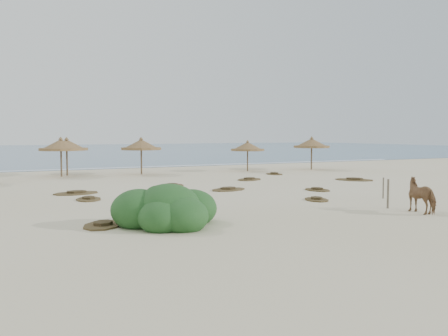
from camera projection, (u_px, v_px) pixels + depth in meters
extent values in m
plane|color=beige|center=(226.00, 205.00, 22.30)|extent=(160.00, 160.00, 0.00)
cube|color=#2A5580|center=(35.00, 151.00, 89.07)|extent=(200.00, 100.00, 0.01)
cube|color=white|center=(97.00, 169.00, 45.44)|extent=(70.00, 0.60, 0.01)
cylinder|color=brown|center=(67.00, 161.00, 37.90)|extent=(0.13, 0.13, 2.21)
cylinder|color=brown|center=(67.00, 149.00, 37.83)|extent=(3.44, 3.44, 0.19)
cone|color=brown|center=(67.00, 145.00, 37.81)|extent=(3.32, 3.32, 0.79)
cone|color=brown|center=(67.00, 138.00, 37.78)|extent=(0.38, 0.38, 0.23)
cylinder|color=brown|center=(61.00, 162.00, 36.97)|extent=(0.13, 0.13, 2.23)
cylinder|color=brown|center=(61.00, 149.00, 36.91)|extent=(3.94, 3.94, 0.19)
cone|color=brown|center=(61.00, 145.00, 36.88)|extent=(3.80, 3.80, 0.80)
cone|color=brown|center=(61.00, 138.00, 36.85)|extent=(0.38, 0.38, 0.23)
cylinder|color=brown|center=(141.00, 160.00, 39.08)|extent=(0.13, 0.13, 2.21)
cylinder|color=brown|center=(141.00, 149.00, 39.01)|extent=(3.65, 3.65, 0.19)
cone|color=brown|center=(141.00, 144.00, 38.99)|extent=(3.53, 3.53, 0.79)
cone|color=brown|center=(141.00, 138.00, 38.96)|extent=(0.38, 0.38, 0.23)
cylinder|color=brown|center=(248.00, 160.00, 42.32)|extent=(0.11, 0.11, 1.99)
cylinder|color=brown|center=(248.00, 150.00, 42.27)|extent=(3.68, 3.68, 0.17)
cone|color=brown|center=(248.00, 146.00, 42.24)|extent=(3.56, 3.56, 0.71)
cone|color=brown|center=(248.00, 141.00, 42.21)|extent=(0.34, 0.34, 0.21)
cylinder|color=brown|center=(311.00, 157.00, 44.35)|extent=(0.13, 0.13, 2.22)
cylinder|color=brown|center=(312.00, 147.00, 44.29)|extent=(3.47, 3.47, 0.19)
cone|color=brown|center=(312.00, 143.00, 44.26)|extent=(3.35, 3.35, 0.79)
cone|color=brown|center=(312.00, 137.00, 44.23)|extent=(0.38, 0.38, 0.23)
imported|color=olive|center=(423.00, 195.00, 20.22)|extent=(0.89, 1.75, 1.43)
cylinder|color=#6E6352|center=(388.00, 194.00, 21.41)|extent=(0.10, 0.10, 1.26)
cylinder|color=#6E6352|center=(383.00, 188.00, 24.68)|extent=(0.09, 0.09, 1.04)
ellipsoid|color=#2C622A|center=(168.00, 208.00, 17.29)|extent=(2.29, 2.29, 1.72)
ellipsoid|color=#2C622A|center=(192.00, 208.00, 18.06)|extent=(1.83, 1.83, 1.37)
ellipsoid|color=#2C622A|center=(139.00, 210.00, 17.29)|extent=(1.94, 1.94, 1.46)
ellipsoid|color=#2C622A|center=(183.00, 216.00, 16.69)|extent=(1.72, 1.72, 1.29)
ellipsoid|color=#2C622A|center=(161.00, 217.00, 16.59)|extent=(1.60, 1.60, 1.20)
ellipsoid|color=#2C622A|center=(176.00, 209.00, 18.53)|extent=(1.37, 1.37, 1.03)
ellipsoid|color=#2C622A|center=(172.00, 194.00, 17.92)|extent=(1.03, 1.03, 0.77)
ellipsoid|color=#2C622A|center=(158.00, 195.00, 17.20)|extent=(0.92, 0.92, 0.69)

